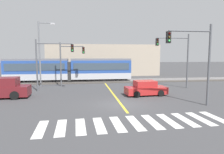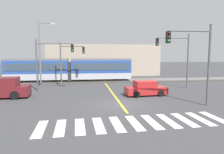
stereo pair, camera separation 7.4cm
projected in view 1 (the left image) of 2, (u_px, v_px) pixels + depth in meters
ground_plane at (121, 104)px, 16.69m from camera, size 200.00×200.00×0.00m
track_bed at (104, 81)px, 31.15m from camera, size 120.00×4.00×0.18m
rail_near at (104, 81)px, 30.43m from camera, size 120.00×0.08×0.10m
rail_far at (103, 80)px, 31.85m from camera, size 120.00×0.08×0.10m
light_rail_tram at (70, 69)px, 30.22m from camera, size 18.50×2.64×3.43m
crosswalk_stripe_0 at (41, 129)px, 11.16m from camera, size 0.68×2.82×0.01m
crosswalk_stripe_1 at (61, 127)px, 11.36m from camera, size 0.68×2.82×0.01m
crosswalk_stripe_2 at (80, 126)px, 11.56m from camera, size 0.68×2.82×0.01m
crosswalk_stripe_3 at (99, 125)px, 11.76m from camera, size 0.68×2.82×0.01m
crosswalk_stripe_4 at (118, 124)px, 11.96m from camera, size 0.68×2.82×0.01m
crosswalk_stripe_5 at (135, 123)px, 12.16m from camera, size 0.68×2.82×0.01m
crosswalk_stripe_6 at (152, 122)px, 12.36m from camera, size 0.68×2.82×0.01m
crosswalk_stripe_7 at (169, 121)px, 12.56m from camera, size 0.68×2.82×0.01m
crosswalk_stripe_8 at (185, 120)px, 12.76m from camera, size 0.68×2.82×0.01m
crosswalk_stripe_9 at (200, 119)px, 12.96m from camera, size 0.68×2.82×0.01m
crosswalk_stripe_10 at (215, 118)px, 13.16m from camera, size 0.68×2.82×0.01m
lane_centre_line at (113, 93)px, 21.66m from camera, size 0.20×15.31×0.01m
sedan_crossing at (146, 89)px, 20.45m from camera, size 4.31×2.15×1.52m
pickup_truck at (1, 89)px, 19.11m from camera, size 5.48×2.42×1.98m
traffic_light_mid_left at (50, 57)px, 22.70m from camera, size 4.25×0.38×5.89m
traffic_light_mid_right at (178, 53)px, 24.43m from camera, size 4.25×0.38×6.70m
traffic_light_near_right at (196, 53)px, 15.77m from camera, size 3.75×0.38×6.55m
traffic_light_far_left at (69, 58)px, 26.35m from camera, size 3.25×0.38×5.78m
street_lamp_west at (41, 50)px, 26.20m from camera, size 2.18×0.28×8.49m
building_backdrop_far at (103, 60)px, 41.53m from camera, size 22.38×6.00×6.23m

